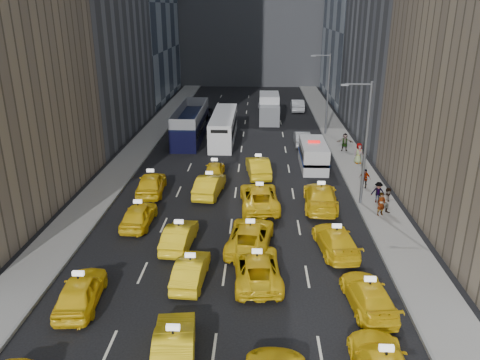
{
  "coord_description": "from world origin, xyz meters",
  "views": [
    {
      "loc": [
        1.78,
        -20.01,
        13.67
      ],
      "look_at": [
        0.46,
        11.46,
        2.0
      ],
      "focal_mm": 35.0,
      "sensor_mm": 36.0,
      "label": 1
    }
  ],
  "objects_px": {
    "city_bus": "(224,127)",
    "pedestrian_0": "(381,204)",
    "nypd_van": "(313,155)",
    "double_decker": "(191,123)",
    "box_truck": "(269,108)",
    "taxi_1": "(174,348)"
  },
  "relations": [
    {
      "from": "taxi_1",
      "to": "pedestrian_0",
      "type": "distance_m",
      "value": 18.81
    },
    {
      "from": "double_decker",
      "to": "pedestrian_0",
      "type": "height_order",
      "value": "double_decker"
    },
    {
      "from": "taxi_1",
      "to": "box_truck",
      "type": "height_order",
      "value": "box_truck"
    },
    {
      "from": "taxi_1",
      "to": "box_truck",
      "type": "relative_size",
      "value": 0.63
    },
    {
      "from": "city_bus",
      "to": "pedestrian_0",
      "type": "height_order",
      "value": "city_bus"
    },
    {
      "from": "double_decker",
      "to": "box_truck",
      "type": "relative_size",
      "value": 1.61
    },
    {
      "from": "nypd_van",
      "to": "city_bus",
      "type": "relative_size",
      "value": 0.51
    },
    {
      "from": "box_truck",
      "to": "pedestrian_0",
      "type": "distance_m",
      "value": 29.96
    },
    {
      "from": "nypd_van",
      "to": "double_decker",
      "type": "relative_size",
      "value": 0.49
    },
    {
      "from": "nypd_van",
      "to": "pedestrian_0",
      "type": "distance_m",
      "value": 11.25
    },
    {
      "from": "double_decker",
      "to": "taxi_1",
      "type": "bearing_deg",
      "value": -80.97
    },
    {
      "from": "city_bus",
      "to": "nypd_van",
      "type": "bearing_deg",
      "value": -49.89
    },
    {
      "from": "taxi_1",
      "to": "box_truck",
      "type": "distance_m",
      "value": 43.98
    },
    {
      "from": "nypd_van",
      "to": "box_truck",
      "type": "relative_size",
      "value": 0.8
    },
    {
      "from": "double_decker",
      "to": "box_truck",
      "type": "height_order",
      "value": "double_decker"
    },
    {
      "from": "taxi_1",
      "to": "city_bus",
      "type": "xyz_separation_m",
      "value": [
        -0.55,
        34.17,
        0.68
      ]
    },
    {
      "from": "box_truck",
      "to": "pedestrian_0",
      "type": "relative_size",
      "value": 4.45
    },
    {
      "from": "box_truck",
      "to": "double_decker",
      "type": "bearing_deg",
      "value": -139.98
    },
    {
      "from": "box_truck",
      "to": "nypd_van",
      "type": "bearing_deg",
      "value": -84.46
    },
    {
      "from": "taxi_1",
      "to": "pedestrian_0",
      "type": "height_order",
      "value": "pedestrian_0"
    },
    {
      "from": "nypd_van",
      "to": "box_truck",
      "type": "xyz_separation_m",
      "value": [
        -3.68,
        18.39,
        0.5
      ]
    },
    {
      "from": "city_bus",
      "to": "pedestrian_0",
      "type": "bearing_deg",
      "value": -62.44
    }
  ]
}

